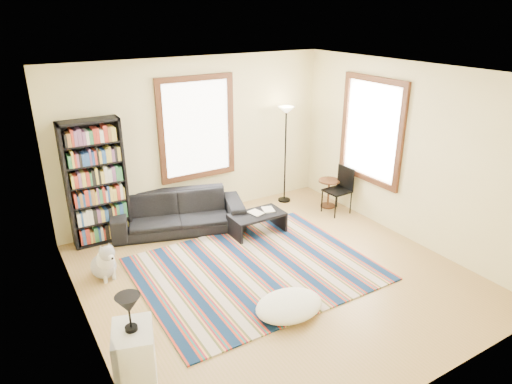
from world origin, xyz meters
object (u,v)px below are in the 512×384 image
floor_lamp (285,155)px  dog (102,259)px  sofa (178,212)px  coffee_table (257,223)px  floor_cushion (289,305)px  folding_chair (337,191)px  white_cabinet (135,359)px  side_table (328,193)px  bookshelf (96,183)px

floor_lamp → dog: bearing=-165.9°
sofa → coffee_table: 1.35m
floor_cushion → folding_chair: bearing=39.2°
sofa → dog: bearing=-132.9°
coffee_table → white_cabinet: bearing=-140.8°
dog → folding_chair: bearing=-12.1°
coffee_table → dog: size_ratio=1.64×
side_table → white_cabinet: (-4.50, -2.50, 0.08)m
floor_cushion → folding_chair: size_ratio=1.03×
sofa → side_table: sofa is taller
sofa → floor_lamp: floor_lamp is taller
sofa → bookshelf: size_ratio=1.09×
floor_cushion → floor_lamp: floor_lamp is taller
bookshelf → folding_chair: (3.96, -1.13, -0.57)m
folding_chair → dog: size_ratio=1.57×
white_cabinet → bookshelf: bearing=98.8°
coffee_table → folding_chair: bearing=-1.4°
sofa → white_cabinet: 3.51m
sofa → floor_cushion: bearing=-67.0°
white_cabinet → dog: 2.25m
floor_cushion → folding_chair: (2.47, 2.02, 0.32)m
floor_cushion → white_cabinet: size_ratio=1.27×
side_table → bookshelf: bearing=168.2°
coffee_table → folding_chair: folding_chair is taller
sofa → side_table: 2.86m
bookshelf → white_cabinet: bookshelf is taller
bookshelf → floor_cushion: (1.48, -3.15, -0.89)m
bookshelf → white_cabinet: (-0.49, -3.34, -0.65)m
sofa → folding_chair: folding_chair is taller
coffee_table → side_table: side_table is taller
coffee_table → floor_lamp: 1.67m
coffee_table → sofa: bearing=142.5°
bookshelf → floor_lamp: (3.46, -0.17, -0.07)m
bookshelf → floor_lamp: bookshelf is taller
coffee_table → folding_chair: 1.71m
sofa → coffee_table: sofa is taller
side_table → folding_chair: size_ratio=0.63×
coffee_table → floor_cushion: 2.21m
floor_cushion → side_table: side_table is taller
floor_lamp → side_table: bearing=-50.4°
sofa → folding_chair: size_ratio=2.53×
side_table → floor_lamp: bearing=129.6°
floor_cushion → floor_lamp: bearing=56.5°
floor_lamp → floor_cushion: bearing=-123.5°
sofa → floor_cushion: size_ratio=2.45×
dog → floor_lamp: bearing=2.3°
white_cabinet → sofa: bearing=78.2°
floor_lamp → folding_chair: floor_lamp is taller
floor_cushion → bookshelf: bearing=115.3°
floor_cushion → dog: bearing=130.6°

